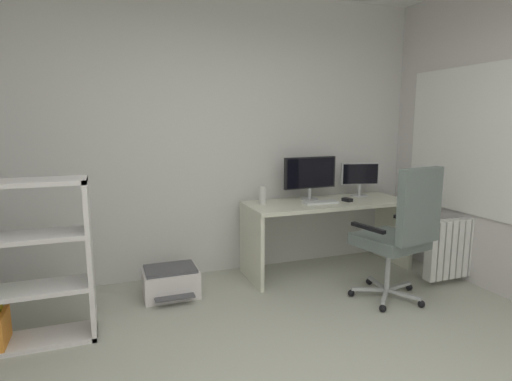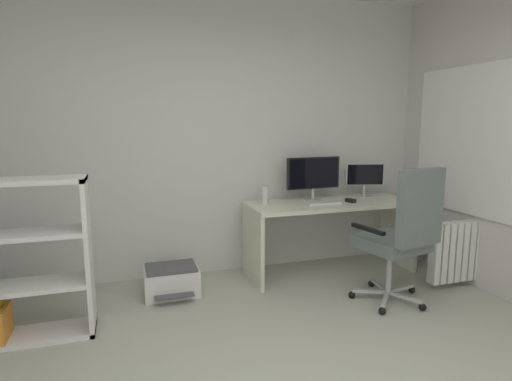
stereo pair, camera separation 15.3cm
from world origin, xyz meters
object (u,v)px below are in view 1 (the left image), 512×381
(desktop_speaker, at_px, (263,195))
(office_chair, at_px, (401,230))
(desk, at_px, (327,219))
(computer_mouse, at_px, (347,200))
(monitor_secondary, at_px, (360,176))
(monitor_main, at_px, (310,174))
(printer, at_px, (171,282))
(radiator, at_px, (460,248))
(keyboard, at_px, (321,202))

(desktop_speaker, distance_m, office_chair, 1.30)
(desk, bearing_deg, computer_mouse, -22.60)
(monitor_secondary, xyz_separation_m, desktop_speaker, (-1.13, -0.05, -0.13))
(monitor_main, bearing_deg, printer, -171.34)
(computer_mouse, xyz_separation_m, printer, (-1.77, -0.00, -0.62))
(monitor_main, xyz_separation_m, computer_mouse, (0.31, -0.22, -0.24))
(office_chair, bearing_deg, monitor_secondary, 74.42)
(monitor_secondary, distance_m, radiator, 1.18)
(monitor_main, relative_size, printer, 1.23)
(monitor_secondary, relative_size, office_chair, 0.35)
(computer_mouse, relative_size, printer, 0.21)
(keyboard, relative_size, office_chair, 0.29)
(computer_mouse, relative_size, office_chair, 0.09)
(monitor_secondary, relative_size, printer, 0.86)
(monitor_main, height_order, printer, monitor_main)
(monitor_secondary, xyz_separation_m, printer, (-2.06, -0.22, -0.81))
(monitor_secondary, bearing_deg, desk, -162.61)
(keyboard, xyz_separation_m, desktop_speaker, (-0.54, 0.17, 0.07))
(office_chair, height_order, printer, office_chair)
(desk, xyz_separation_m, printer, (-1.59, -0.08, -0.42))
(desktop_speaker, relative_size, radiator, 0.23)
(keyboard, bearing_deg, desk, 31.88)
(monitor_secondary, relative_size, desktop_speaker, 2.37)
(radiator, bearing_deg, desk, 145.56)
(desk, relative_size, office_chair, 1.43)
(office_chair, bearing_deg, desk, 101.64)
(monitor_secondary, height_order, computer_mouse, monitor_secondary)
(computer_mouse, bearing_deg, keyboard, 165.25)
(office_chair, bearing_deg, desktop_speaker, 130.89)
(keyboard, distance_m, printer, 1.59)
(computer_mouse, bearing_deg, printer, 166.07)
(monitor_secondary, bearing_deg, office_chair, -105.58)
(desk, relative_size, printer, 3.55)
(keyboard, xyz_separation_m, printer, (-1.47, -0.01, -0.61))
(computer_mouse, distance_m, radiator, 1.13)
(computer_mouse, bearing_deg, monitor_main, 130.29)
(keyboard, relative_size, printer, 0.73)
(computer_mouse, bearing_deg, desk, 143.35)
(office_chair, height_order, radiator, office_chair)
(monitor_main, distance_m, desktop_speaker, 0.56)
(radiator, bearing_deg, computer_mouse, 143.42)
(keyboard, xyz_separation_m, computer_mouse, (0.30, -0.00, 0.01))
(keyboard, xyz_separation_m, office_chair, (0.30, -0.81, -0.11))
(desk, distance_m, monitor_secondary, 0.63)
(desk, height_order, desktop_speaker, desktop_speaker)
(monitor_main, distance_m, computer_mouse, 0.45)
(monitor_main, bearing_deg, monitor_secondary, 0.02)
(radiator, bearing_deg, keyboard, 151.10)
(keyboard, height_order, computer_mouse, computer_mouse)
(computer_mouse, bearing_deg, office_chair, -103.78)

